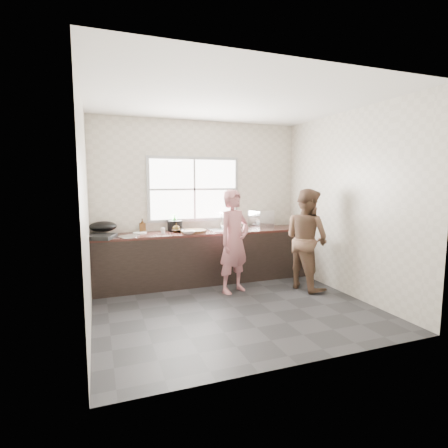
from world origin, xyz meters
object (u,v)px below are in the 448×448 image
object	(u,v)px
person_side	(307,239)
bottle_brown_short	(176,227)
bowl_mince	(188,232)
black_pot	(175,226)
bowl_crabs	(228,228)
bowl_held	(230,230)
bottle_green	(175,223)
pot_lid_right	(133,235)
cutting_board	(193,231)
dish_rack	(261,219)
glass_jar	(163,231)
pot_lid_left	(128,237)
bottle_brown_tall	(142,226)
burner	(100,237)
plate_food	(140,233)
woman	(234,245)
wok	(103,226)

from	to	relation	value
person_side	bottle_brown_short	xyz separation A→B (m)	(-1.86, 0.98, 0.15)
bowl_mince	black_pot	world-z (taller)	black_pot
bowl_mince	bowl_crabs	world-z (taller)	bowl_crabs
bowl_held	bottle_brown_short	bearing A→B (deg)	163.27
bottle_green	pot_lid_right	world-z (taller)	bottle_green
black_pot	pot_lid_right	xyz separation A→B (m)	(-0.71, -0.26, -0.08)
person_side	bowl_held	distance (m)	1.24
cutting_board	bowl_mince	bearing A→B (deg)	-128.42
dish_rack	pot_lid_right	distance (m)	2.31
cutting_board	glass_jar	xyz separation A→B (m)	(-0.49, 0.04, 0.02)
person_side	cutting_board	bearing A→B (deg)	49.24
bowl_mince	black_pot	size ratio (longest dim) A/B	0.87
bowl_held	pot_lid_left	world-z (taller)	bowl_held
bowl_crabs	pot_lid_left	world-z (taller)	bowl_crabs
black_pot	dish_rack	world-z (taller)	dish_rack
bowl_held	bottle_brown_short	xyz separation A→B (m)	(-0.85, 0.25, 0.05)
person_side	bottle_brown_tall	distance (m)	2.64
burner	bowl_mince	bearing A→B (deg)	-0.59
plate_food	bowl_crabs	bearing A→B (deg)	-2.26
woman	cutting_board	size ratio (longest dim) A/B	3.51
person_side	bottle_brown_tall	world-z (taller)	person_side
bottle_brown_short	pot_lid_right	world-z (taller)	bottle_brown_short
bowl_crabs	bottle_brown_short	distance (m)	0.91
bottle_brown_tall	bottle_brown_short	distance (m)	0.54
bowl_mince	bowl_crabs	bearing A→B (deg)	19.65
woman	bowl_mince	world-z (taller)	woman
bowl_held	bottle_brown_tall	distance (m)	1.43
cutting_board	glass_jar	distance (m)	0.49
person_side	bottle_green	size ratio (longest dim) A/B	5.88
bowl_mince	bottle_brown_short	world-z (taller)	bottle_brown_short
woman	wok	xyz separation A→B (m)	(-1.85, 0.78, 0.27)
plate_food	pot_lid_right	bearing A→B (deg)	-123.92
dish_rack	burner	bearing A→B (deg)	164.13
black_pot	dish_rack	size ratio (longest dim) A/B	0.61
pot_lid_left	black_pot	bearing A→B (deg)	25.84
bottle_brown_short	pot_lid_right	size ratio (longest dim) A/B	0.68
bowl_crabs	bottle_brown_tall	world-z (taller)	bottle_brown_tall
plate_food	glass_jar	size ratio (longest dim) A/B	2.36
black_pot	plate_food	size ratio (longest dim) A/B	1.16
cutting_board	bottle_brown_short	distance (m)	0.29
cutting_board	bowl_held	world-z (taller)	bowl_held
bowl_crabs	glass_jar	world-z (taller)	glass_jar
bowl_crabs	bowl_held	bearing A→B (deg)	-104.64
wok	dish_rack	distance (m)	2.71
bowl_held	plate_food	size ratio (longest dim) A/B	0.84
bottle_brown_short	pot_lid_left	xyz separation A→B (m)	(-0.79, -0.28, -0.07)
glass_jar	burner	bearing A→B (deg)	-169.25
bottle_brown_tall	burner	world-z (taller)	bottle_brown_tall
bottle_brown_short	person_side	bearing A→B (deg)	-27.79
woman	bottle_brown_short	world-z (taller)	woman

